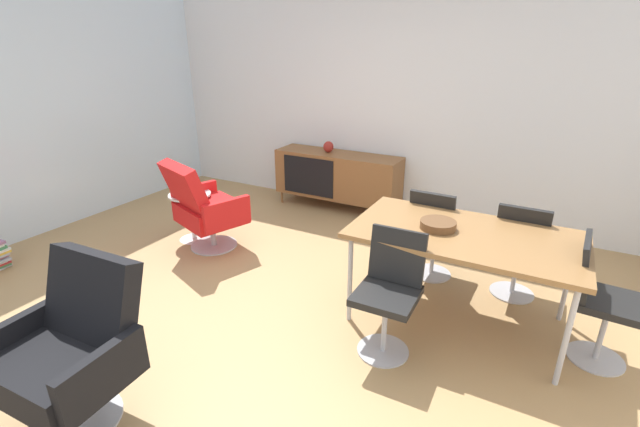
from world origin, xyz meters
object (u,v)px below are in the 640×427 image
object	(u,v)px
dining_chair_far_end	(601,297)
lounge_chair_red	(204,206)
dining_table	(465,238)
sideboard	(337,175)
vase_cobalt	(328,147)
fruit_bowl	(189,190)
dining_chair_front_left	(390,289)
dining_chair_back_left	(434,230)
wooden_bowl_on_table	(438,225)
armchair_black_shell	(72,347)
side_table_round	(192,211)
dining_chair_back_right	(520,247)

from	to	relation	value
dining_chair_far_end	lounge_chair_red	size ratio (longest dim) A/B	0.90
dining_table	sideboard	bearing A→B (deg)	137.33
vase_cobalt	dining_table	xyz separation A→B (m)	(2.02, -1.75, -0.09)
vase_cobalt	fruit_bowl	world-z (taller)	vase_cobalt
dining_chair_far_end	fruit_bowl	distance (m)	3.73
sideboard	dining_chair_front_left	xyz separation A→B (m)	(1.54, -2.30, 0.03)
dining_chair_back_left	dining_table	bearing A→B (deg)	-57.80
wooden_bowl_on_table	dining_chair_back_left	distance (m)	0.67
dining_chair_back_left	lounge_chair_red	bearing A→B (deg)	-166.77
sideboard	lounge_chair_red	world-z (taller)	lounge_chair_red
dining_chair_back_left	dining_chair_far_end	xyz separation A→B (m)	(1.24, -0.55, 0.00)
armchair_black_shell	side_table_round	world-z (taller)	armchair_black_shell
lounge_chair_red	sideboard	bearing A→B (deg)	68.91
armchair_black_shell	side_table_round	xyz separation A→B (m)	(-1.17, 2.10, -0.15)
dining_table	lounge_chair_red	size ratio (longest dim) A/B	1.69
dining_table	side_table_round	distance (m)	2.87
lounge_chair_red	side_table_round	distance (m)	0.34
dining_chair_back_right	dining_chair_front_left	size ratio (longest dim) A/B	1.00
dining_chair_back_right	armchair_black_shell	bearing A→B (deg)	-128.76
dining_table	wooden_bowl_on_table	size ratio (longest dim) A/B	6.15
lounge_chair_red	armchair_black_shell	bearing A→B (deg)	-66.11
vase_cobalt	dining_chair_front_left	world-z (taller)	vase_cobalt
vase_cobalt	dining_chair_far_end	size ratio (longest dim) A/B	0.16
wooden_bowl_on_table	dining_chair_front_left	distance (m)	0.63
dining_table	dining_chair_far_end	bearing A→B (deg)	0.27
side_table_round	fruit_bowl	bearing A→B (deg)	-119.40
dining_chair_front_left	dining_chair_far_end	distance (m)	1.36
dining_table	armchair_black_shell	distance (m)	2.58
vase_cobalt	dining_chair_front_left	size ratio (longest dim) A/B	0.16
sideboard	side_table_round	size ratio (longest dim) A/B	3.08
dining_chair_back_left	side_table_round	bearing A→B (deg)	-170.57
dining_chair_front_left	dining_chair_back_left	world-z (taller)	same
dining_table	dining_chair_back_right	xyz separation A→B (m)	(0.35, 0.56, -0.23)
vase_cobalt	lounge_chair_red	world-z (taller)	lounge_chair_red
side_table_round	fruit_bowl	xyz separation A→B (m)	(-0.00, -0.00, 0.24)
sideboard	dining_table	bearing A→B (deg)	-42.67
dining_chair_far_end	dining_chair_back_left	bearing A→B (deg)	155.92
dining_table	wooden_bowl_on_table	xyz separation A→B (m)	(-0.19, -0.02, 0.07)
vase_cobalt	dining_chair_front_left	bearing A→B (deg)	-54.03
dining_chair_back_right	lounge_chair_red	size ratio (longest dim) A/B	0.90
dining_chair_back_left	fruit_bowl	size ratio (longest dim) A/B	4.28
lounge_chair_red	side_table_round	world-z (taller)	lounge_chair_red
side_table_round	fruit_bowl	distance (m)	0.24
sideboard	dining_chair_front_left	size ratio (longest dim) A/B	1.87
dining_table	dining_chair_back_right	world-z (taller)	dining_chair_back_right
dining_chair_back_right	lounge_chair_red	xyz separation A→B (m)	(-2.90, -0.52, -0.00)
dining_chair_back_right	fruit_bowl	distance (m)	3.22
dining_chair_back_left	armchair_black_shell	bearing A→B (deg)	-117.63
sideboard	armchair_black_shell	world-z (taller)	armchair_black_shell
sideboard	side_table_round	bearing A→B (deg)	-120.62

